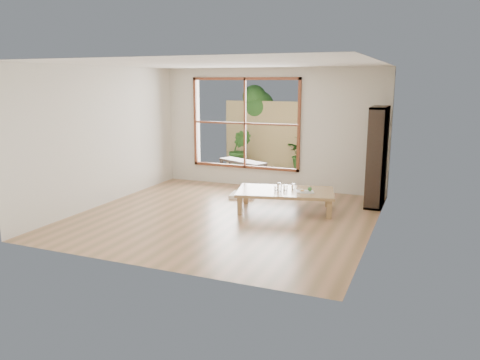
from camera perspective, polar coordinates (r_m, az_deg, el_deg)
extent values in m
plane|color=#A87854|center=(8.25, -1.78, -4.38)|extent=(5.00, 5.00, 0.00)
cube|color=olive|center=(8.52, 5.56, -1.45)|extent=(1.91, 1.35, 0.05)
cube|color=olive|center=(8.26, -0.02, -3.18)|extent=(0.10, 0.10, 0.32)
cube|color=olive|center=(9.02, 0.76, -1.87)|extent=(0.10, 0.10, 0.32)
cube|color=olive|center=(8.18, 10.82, -3.56)|extent=(0.10, 0.10, 0.32)
cube|color=olive|center=(8.95, 10.66, -2.20)|extent=(0.10, 0.10, 0.32)
cube|color=white|center=(9.55, 0.38, -1.86)|extent=(0.56, 0.56, 0.07)
cube|color=black|center=(9.12, 16.38, 2.73)|extent=(0.30, 0.84, 1.87)
cylinder|color=silver|center=(8.45, 4.84, -0.84)|extent=(0.08, 0.08, 0.15)
cylinder|color=silver|center=(8.62, 6.52, -0.79)|extent=(0.07, 0.07, 0.10)
cylinder|color=silver|center=(8.54, 5.55, -0.89)|extent=(0.08, 0.08, 0.10)
cylinder|color=silver|center=(8.51, 4.45, -0.96)|extent=(0.07, 0.07, 0.09)
cube|color=white|center=(8.42, 7.91, -1.42)|extent=(0.36, 0.31, 0.02)
sphere|color=#326C2B|center=(8.43, 8.50, -1.09)|extent=(0.08, 0.08, 0.08)
cube|color=gold|center=(8.38, 7.63, -1.31)|extent=(0.07, 0.06, 0.03)
cube|color=beige|center=(8.46, 7.47, -1.20)|extent=(0.08, 0.07, 0.02)
cylinder|color=silver|center=(8.34, 8.02, -1.43)|extent=(0.17, 0.07, 0.01)
cube|color=#3B322B|center=(11.67, 2.69, 0.50)|extent=(2.80, 2.00, 0.05)
cube|color=black|center=(11.31, 0.32, 2.26)|extent=(1.34, 0.89, 0.05)
cube|color=black|center=(11.70, -2.27, 1.55)|extent=(0.08, 0.08, 0.36)
cube|color=black|center=(11.89, -1.17, 1.73)|extent=(0.08, 0.08, 0.36)
cube|color=black|center=(10.82, 1.96, 0.69)|extent=(0.08, 0.08, 0.36)
cube|color=black|center=(11.03, 3.07, 0.90)|extent=(0.08, 0.08, 0.36)
cube|color=tan|center=(12.47, 4.30, 5.41)|extent=(2.80, 0.06, 1.80)
imported|color=#315921|center=(12.08, 7.85, 3.15)|extent=(1.06, 1.00, 0.93)
imported|color=#315921|center=(12.31, -0.02, 3.73)|extent=(0.67, 0.59, 1.06)
cylinder|color=#4C3D2D|center=(12.99, 1.76, 5.26)|extent=(0.14, 0.14, 1.60)
sphere|color=#315921|center=(12.88, 2.29, 8.99)|extent=(0.84, 0.84, 0.84)
sphere|color=#315921|center=(13.06, 1.28, 8.16)|extent=(0.70, 0.70, 0.70)
sphere|color=#315921|center=(12.80, 1.76, 10.10)|extent=(0.64, 0.64, 0.64)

